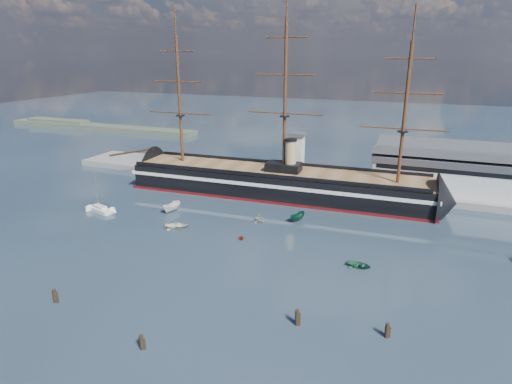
% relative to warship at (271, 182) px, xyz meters
% --- Properties ---
extents(ground, '(600.00, 600.00, 0.00)m').
position_rel_warship_xyz_m(ground, '(0.93, -20.00, -4.04)').
color(ground, '#1F2E39').
rests_on(ground, ground).
extents(quay, '(180.00, 18.00, 2.00)m').
position_rel_warship_xyz_m(quay, '(10.93, 16.00, -4.04)').
color(quay, slate).
rests_on(quay, ground).
extents(warehouse, '(63.00, 21.00, 11.60)m').
position_rel_warship_xyz_m(warehouse, '(58.93, 20.00, 3.95)').
color(warehouse, '#B7BABC').
rests_on(warehouse, ground).
extents(quay_tower, '(5.00, 5.00, 15.00)m').
position_rel_warship_xyz_m(quay_tower, '(3.93, 13.00, 5.72)').
color(quay_tower, silver).
rests_on(quay_tower, ground).
extents(shoreline, '(120.00, 10.00, 4.00)m').
position_rel_warship_xyz_m(shoreline, '(-138.30, 75.00, -2.59)').
color(shoreline, '#3F4C38').
rests_on(shoreline, ground).
extents(warship, '(113.15, 19.38, 53.94)m').
position_rel_warship_xyz_m(warship, '(0.00, 0.00, 0.00)').
color(warship, black).
rests_on(warship, ground).
extents(sailboat, '(8.41, 4.81, 12.92)m').
position_rel_warship_xyz_m(sailboat, '(-38.03, -30.65, -3.22)').
color(sailboat, silver).
rests_on(sailboat, ground).
extents(motorboat_a, '(7.87, 3.66, 3.04)m').
position_rel_warship_xyz_m(motorboat_a, '(-20.07, -23.49, -4.04)').
color(motorboat_a, white).
rests_on(motorboat_a, ground).
extents(motorboat_b, '(2.85, 4.02, 1.74)m').
position_rel_warship_xyz_m(motorboat_b, '(-12.80, -32.96, -4.04)').
color(motorboat_b, beige).
rests_on(motorboat_b, ground).
extents(motorboat_c, '(6.77, 4.17, 2.55)m').
position_rel_warship_xyz_m(motorboat_c, '(13.32, -17.66, -4.04)').
color(motorboat_c, '#0D3D2A').
rests_on(motorboat_c, ground).
extents(motorboat_d, '(5.31, 6.25, 2.14)m').
position_rel_warship_xyz_m(motorboat_d, '(4.58, -21.88, -4.04)').
color(motorboat_d, silver).
rests_on(motorboat_d, ground).
extents(motorboat_e, '(1.48, 3.12, 1.41)m').
position_rel_warship_xyz_m(motorboat_e, '(31.64, -36.94, -4.04)').
color(motorboat_e, '#246345').
rests_on(motorboat_e, ground).
extents(motorboat_g, '(3.22, 3.39, 1.20)m').
position_rel_warship_xyz_m(motorboat_g, '(4.47, -33.34, -4.04)').
color(motorboat_g, '#A0220A').
rests_on(motorboat_g, ground).
extents(piling_near_left, '(0.64, 0.64, 3.22)m').
position_rel_warship_xyz_m(piling_near_left, '(-14.89, -68.87, -4.04)').
color(piling_near_left, black).
rests_on(piling_near_left, ground).
extents(piling_near_mid, '(0.64, 0.64, 3.04)m').
position_rel_warship_xyz_m(piling_near_mid, '(6.25, -73.64, -4.04)').
color(piling_near_mid, black).
rests_on(piling_near_mid, ground).
extents(piling_near_right, '(0.64, 0.64, 3.46)m').
position_rel_warship_xyz_m(piling_near_right, '(25.46, -59.93, -4.04)').
color(piling_near_right, black).
rests_on(piling_near_right, ground).
extents(piling_far_right, '(0.64, 0.64, 3.09)m').
position_rel_warship_xyz_m(piling_far_right, '(38.87, -57.88, -4.04)').
color(piling_far_right, black).
rests_on(piling_far_right, ground).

